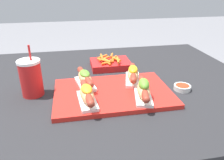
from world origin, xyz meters
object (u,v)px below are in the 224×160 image
hot_dog_2 (85,78)px  serving_tray (113,93)px  hot_dog_0 (87,94)px  hot_dog_3 (133,74)px  fries_basket (110,64)px  drink_cup (31,78)px  hot_dog_1 (144,90)px  sauce_bowl (182,87)px

hot_dog_2 → serving_tray: bearing=-35.0°
hot_dog_0 → hot_dog_2: same height
serving_tray → hot_dog_0: size_ratio=2.42×
hot_dog_2 → hot_dog_0: bearing=-91.5°
hot_dog_3 → fries_basket: bearing=104.6°
fries_basket → drink_cup: bearing=-146.3°
hot_dog_1 → drink_cup: drink_cup is taller
hot_dog_1 → fries_basket: bearing=98.5°
sauce_bowl → fries_basket: (-0.26, 0.32, 0.01)m
hot_dog_3 → drink_cup: drink_cup is taller
hot_dog_0 → drink_cup: (-0.21, 0.13, 0.02)m
drink_cup → hot_dog_3: bearing=2.0°
sauce_bowl → fries_basket: fries_basket is taller
hot_dog_0 → hot_dog_1: (0.21, -0.01, 0.00)m
hot_dog_0 → fries_basket: bearing=67.5°
hot_dog_2 → fries_basket: hot_dog_2 is taller
hot_dog_2 → sauce_bowl: size_ratio=2.71×
hot_dog_0 → fries_basket: hot_dog_0 is taller
serving_tray → drink_cup: drink_cup is taller
hot_dog_3 → drink_cup: 0.43m
drink_cup → hot_dog_2: bearing=3.2°
hot_dog_0 → hot_dog_3: hot_dog_3 is taller
sauce_bowl → hot_dog_3: bearing=155.7°
serving_tray → fries_basket: bearing=81.6°
hot_dog_2 → drink_cup: 0.22m
drink_cup → hot_dog_0: bearing=-32.2°
hot_dog_1 → drink_cup: bearing=161.6°
hot_dog_2 → hot_dog_3: bearing=0.9°
hot_dog_3 → sauce_bowl: (0.20, -0.09, -0.04)m
serving_tray → hot_dog_2: hot_dog_2 is taller
hot_dog_0 → sauce_bowl: hot_dog_0 is taller
fries_basket → serving_tray: bearing=-98.4°
sauce_bowl → hot_dog_2: bearing=168.2°
hot_dog_1 → drink_cup: 0.45m
serving_tray → hot_dog_0: hot_dog_0 is taller
hot_dog_0 → fries_basket: (0.16, 0.38, -0.03)m
hot_dog_0 → drink_cup: 0.25m
hot_dog_2 → sauce_bowl: 0.42m
hot_dog_3 → sauce_bowl: 0.22m
hot_dog_0 → hot_dog_2: size_ratio=1.01×
hot_dog_0 → hot_dog_3: (0.22, 0.15, 0.00)m
serving_tray → hot_dog_1: bearing=-37.0°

